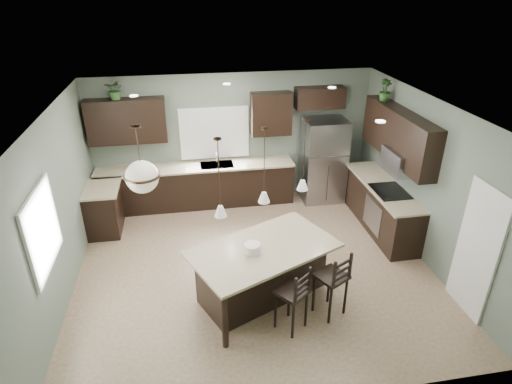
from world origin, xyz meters
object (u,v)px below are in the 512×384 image
object	(u,v)px
kitchen_island	(263,273)
serving_dish	(252,248)
refrigerator	(323,160)
bar_stool_center	(291,298)
bar_stool_right	(331,283)
plant_back_left	(115,89)

from	to	relation	value
kitchen_island	serving_dish	bearing A→B (deg)	180.00
refrigerator	bar_stool_center	xyz separation A→B (m)	(-1.66, -3.81, -0.40)
refrigerator	bar_stool_right	distance (m)	3.77
kitchen_island	bar_stool_right	size ratio (longest dim) A/B	1.95
serving_dish	bar_stool_center	distance (m)	0.90
serving_dish	bar_stool_right	xyz separation A→B (m)	(1.09, -0.43, -0.44)
kitchen_island	plant_back_left	distance (m)	4.58
bar_stool_center	plant_back_left	size ratio (longest dim) A/B	2.66
refrigerator	kitchen_island	xyz separation A→B (m)	(-1.93, -3.10, -0.46)
refrigerator	bar_stool_center	bearing A→B (deg)	-113.58
refrigerator	kitchen_island	distance (m)	3.68
bar_stool_right	plant_back_left	bearing A→B (deg)	100.96
kitchen_island	bar_stool_center	bearing A→B (deg)	-93.64
serving_dish	plant_back_left	size ratio (longest dim) A/B	0.60
bar_stool_right	plant_back_left	size ratio (longest dim) A/B	2.78
bar_stool_center	bar_stool_right	xyz separation A→B (m)	(0.64, 0.20, 0.02)
serving_dish	refrigerator	bearing A→B (deg)	56.47
refrigerator	plant_back_left	distance (m)	4.53
serving_dish	kitchen_island	bearing A→B (deg)	24.40
kitchen_island	serving_dish	distance (m)	0.57
kitchen_island	bar_stool_right	bearing A→B (deg)	-53.80
refrigerator	bar_stool_center	size ratio (longest dim) A/B	1.75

